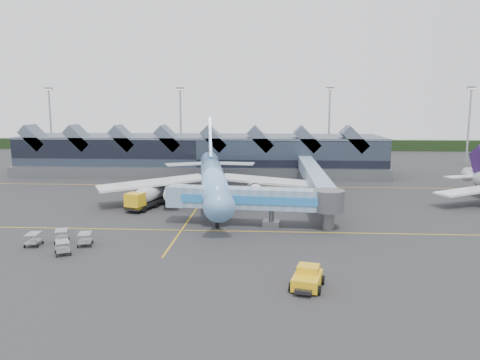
# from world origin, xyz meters

# --- Properties ---
(ground) EXTENTS (260.00, 260.00, 0.00)m
(ground) POSITION_xyz_m (0.00, 0.00, 0.00)
(ground) COLOR #242326
(ground) RESTS_ON ground
(taxi_stripes) EXTENTS (120.00, 60.00, 0.01)m
(taxi_stripes) POSITION_xyz_m (0.00, 10.00, 0.01)
(taxi_stripes) COLOR #C09116
(taxi_stripes) RESTS_ON ground
(tree_line_far) EXTENTS (260.00, 4.00, 4.00)m
(tree_line_far) POSITION_xyz_m (0.00, 110.00, 2.00)
(tree_line_far) COLOR black
(tree_line_far) RESTS_ON ground
(terminal) EXTENTS (90.00, 22.25, 12.52)m
(terminal) POSITION_xyz_m (-5.07, 47.35, 4.88)
(terminal) COLOR black
(terminal) RESTS_ON ground
(light_masts) EXTENTS (132.40, 42.56, 22.45)m
(light_masts) POSITION_xyz_m (21.00, 62.80, 12.49)
(light_masts) COLOR #999BA1
(light_masts) RESTS_ON ground
(main_airliner) EXTENTS (40.47, 46.99, 15.11)m
(main_airliner) POSITION_xyz_m (2.19, 10.96, 4.44)
(main_airliner) COLOR #76B0F0
(main_airliner) RESTS_ON ground
(jet_bridge) EXTENTS (25.35, 6.21, 5.67)m
(jet_bridge) POSITION_xyz_m (11.42, -5.20, 3.90)
(jet_bridge) COLOR #6B90B2
(jet_bridge) RESTS_ON ground
(fuel_truck) EXTENTS (5.39, 10.67, 3.58)m
(fuel_truck) POSITION_xyz_m (-8.25, 5.99, 2.01)
(fuel_truck) COLOR black
(fuel_truck) RESTS_ON ground
(pushback_tug) EXTENTS (3.68, 4.95, 2.02)m
(pushback_tug) POSITION_xyz_m (15.84, -27.73, 0.91)
(pushback_tug) COLOR gold
(pushback_tug) RESTS_ON ground
(baggage_carts) EXTENTS (8.15, 7.48, 1.61)m
(baggage_carts) POSITION_xyz_m (-13.33, -16.55, 0.90)
(baggage_carts) COLOR #979A9F
(baggage_carts) RESTS_ON ground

